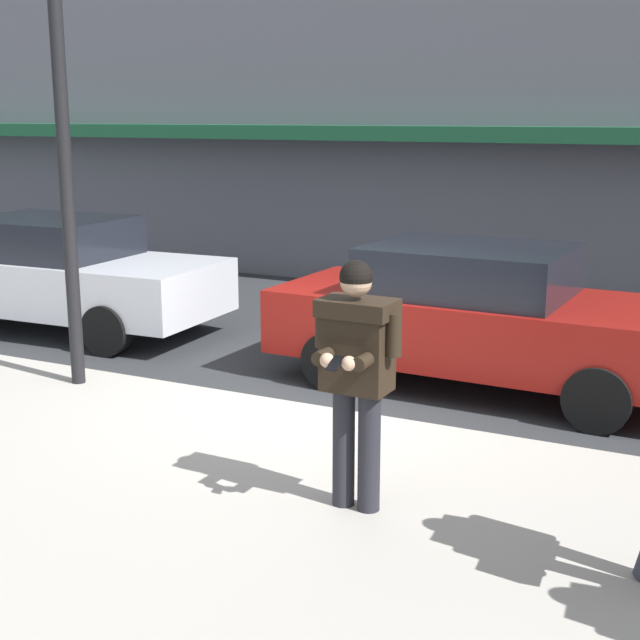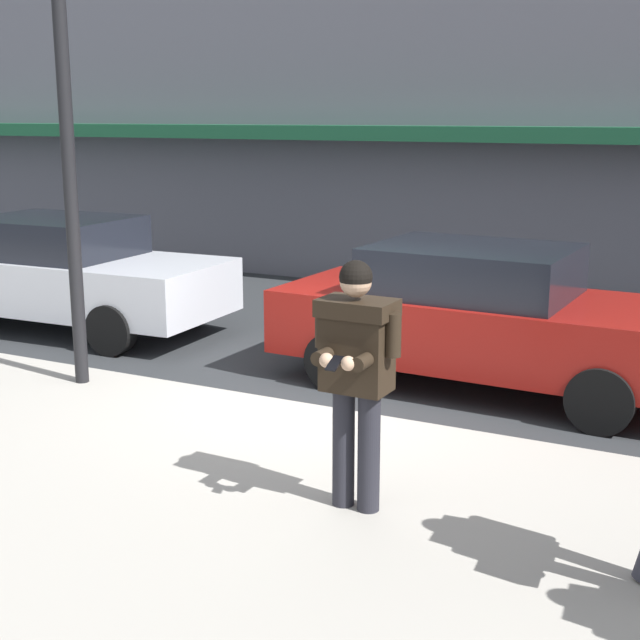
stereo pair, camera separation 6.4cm
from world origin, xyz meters
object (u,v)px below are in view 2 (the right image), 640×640
at_px(parked_sedan_near, 64,273).
at_px(street_lamp_post, 64,89).
at_px(man_texting_on_phone, 356,359).
at_px(parked_sedan_mid, 484,316).

relative_size(parked_sedan_near, street_lamp_post, 0.94).
bearing_deg(man_texting_on_phone, parked_sedan_near, 148.97).
height_order(parked_sedan_mid, street_lamp_post, street_lamp_post).
distance_m(parked_sedan_near, parked_sedan_mid, 5.91).
height_order(man_texting_on_phone, street_lamp_post, street_lamp_post).
bearing_deg(parked_sedan_mid, street_lamp_post, -149.31).
relative_size(parked_sedan_mid, man_texting_on_phone, 2.52).
distance_m(parked_sedan_mid, man_texting_on_phone, 3.71).
xyz_separation_m(parked_sedan_near, man_texting_on_phone, (6.11, -3.67, 0.46)).
height_order(parked_sedan_near, street_lamp_post, street_lamp_post).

